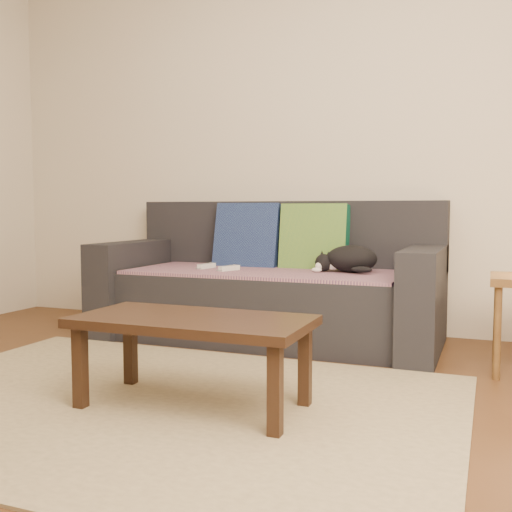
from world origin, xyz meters
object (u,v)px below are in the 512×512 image
at_px(wii_remote_b, 229,268).
at_px(sofa, 270,289).
at_px(cat, 349,259).
at_px(coffee_table, 193,328).
at_px(wii_remote_a, 207,266).

bearing_deg(wii_remote_b, sofa, -23.60).
relative_size(cat, wii_remote_b, 2.75).
height_order(sofa, cat, sofa).
height_order(sofa, coffee_table, sofa).
bearing_deg(sofa, coffee_table, -82.66).
bearing_deg(coffee_table, cat, 76.77).
relative_size(cat, coffee_table, 0.43).
bearing_deg(wii_remote_a, wii_remote_b, -100.08).
bearing_deg(cat, coffee_table, -82.16).
distance_m(sofa, cat, 0.55).
bearing_deg(coffee_table, wii_remote_a, 113.97).
xyz_separation_m(cat, coffee_table, (-0.33, -1.39, -0.18)).
bearing_deg(wii_remote_a, cat, -72.25).
relative_size(sofa, wii_remote_b, 14.00).
relative_size(sofa, coffee_table, 2.20).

